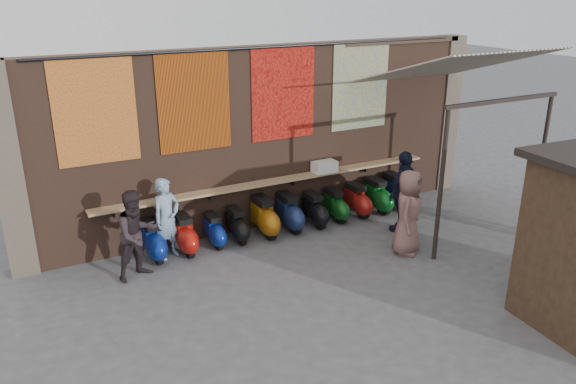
{
  "coord_description": "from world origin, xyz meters",
  "views": [
    {
      "loc": [
        -5.25,
        -8.16,
        5.17
      ],
      "look_at": [
        -0.27,
        1.2,
        1.26
      ],
      "focal_mm": 35.0,
      "sensor_mm": 36.0,
      "label": 1
    }
  ],
  "objects_px": {
    "scooter_stool_5": "(289,213)",
    "shopper_grey": "(554,206)",
    "diner_right": "(137,235)",
    "scooter_stool_2": "(214,231)",
    "diner_left": "(167,219)",
    "shopper_navy": "(404,192)",
    "shelf_box": "(324,167)",
    "scooter_stool_10": "(396,191)",
    "shopper_tan": "(408,212)",
    "scooter_stool_8": "(357,200)",
    "scooter_stool_0": "(154,241)",
    "scooter_stool_7": "(335,205)",
    "scooter_stool_3": "(237,225)",
    "scooter_stool_9": "(377,196)",
    "scooter_stool_4": "(264,217)",
    "scooter_stool_6": "(314,210)",
    "scooter_stool_1": "(184,235)"
  },
  "relations": [
    {
      "from": "scooter_stool_1",
      "to": "shopper_grey",
      "type": "distance_m",
      "value": 7.78
    },
    {
      "from": "scooter_stool_5",
      "to": "diner_left",
      "type": "relative_size",
      "value": 0.51
    },
    {
      "from": "scooter_stool_2",
      "to": "scooter_stool_6",
      "type": "height_order",
      "value": "scooter_stool_6"
    },
    {
      "from": "scooter_stool_2",
      "to": "diner_left",
      "type": "height_order",
      "value": "diner_left"
    },
    {
      "from": "shopper_grey",
      "to": "shopper_navy",
      "type": "bearing_deg",
      "value": -27.55
    },
    {
      "from": "scooter_stool_10",
      "to": "diner_right",
      "type": "distance_m",
      "value": 6.49
    },
    {
      "from": "scooter_stool_8",
      "to": "shopper_navy",
      "type": "relative_size",
      "value": 0.43
    },
    {
      "from": "scooter_stool_6",
      "to": "shopper_navy",
      "type": "relative_size",
      "value": 0.42
    },
    {
      "from": "scooter_stool_10",
      "to": "shopper_navy",
      "type": "bearing_deg",
      "value": -122.49
    },
    {
      "from": "shelf_box",
      "to": "scooter_stool_2",
      "type": "xyz_separation_m",
      "value": [
        -2.84,
        -0.25,
        -0.92
      ]
    },
    {
      "from": "scooter_stool_3",
      "to": "shopper_grey",
      "type": "xyz_separation_m",
      "value": [
        5.96,
        -3.13,
        0.43
      ]
    },
    {
      "from": "diner_left",
      "to": "scooter_stool_0",
      "type": "bearing_deg",
      "value": 150.1
    },
    {
      "from": "shelf_box",
      "to": "shopper_grey",
      "type": "bearing_deg",
      "value": -42.93
    },
    {
      "from": "scooter_stool_5",
      "to": "shopper_grey",
      "type": "xyz_separation_m",
      "value": [
        4.69,
        -3.12,
        0.38
      ]
    },
    {
      "from": "scooter_stool_0",
      "to": "scooter_stool_7",
      "type": "relative_size",
      "value": 1.08
    },
    {
      "from": "diner_right",
      "to": "scooter_stool_1",
      "type": "bearing_deg",
      "value": 9.51
    },
    {
      "from": "diner_left",
      "to": "diner_right",
      "type": "bearing_deg",
      "value": -165.51
    },
    {
      "from": "scooter_stool_1",
      "to": "scooter_stool_4",
      "type": "bearing_deg",
      "value": 0.26
    },
    {
      "from": "scooter_stool_9",
      "to": "scooter_stool_5",
      "type": "bearing_deg",
      "value": 178.99
    },
    {
      "from": "scooter_stool_5",
      "to": "scooter_stool_1",
      "type": "bearing_deg",
      "value": -179.78
    },
    {
      "from": "diner_left",
      "to": "diner_right",
      "type": "distance_m",
      "value": 0.91
    },
    {
      "from": "diner_right",
      "to": "scooter_stool_5",
      "type": "bearing_deg",
      "value": -9.35
    },
    {
      "from": "scooter_stool_7",
      "to": "scooter_stool_8",
      "type": "distance_m",
      "value": 0.61
    },
    {
      "from": "scooter_stool_6",
      "to": "shopper_grey",
      "type": "height_order",
      "value": "shopper_grey"
    },
    {
      "from": "diner_left",
      "to": "scooter_stool_8",
      "type": "bearing_deg",
      "value": -22.3
    },
    {
      "from": "scooter_stool_5",
      "to": "shopper_tan",
      "type": "distance_m",
      "value": 2.69
    },
    {
      "from": "scooter_stool_10",
      "to": "shopper_tan",
      "type": "height_order",
      "value": "shopper_tan"
    },
    {
      "from": "scooter_stool_6",
      "to": "diner_right",
      "type": "relative_size",
      "value": 0.45
    },
    {
      "from": "shelf_box",
      "to": "diner_left",
      "type": "height_order",
      "value": "diner_left"
    },
    {
      "from": "scooter_stool_1",
      "to": "scooter_stool_8",
      "type": "distance_m",
      "value": 4.24
    },
    {
      "from": "scooter_stool_1",
      "to": "scooter_stool_0",
      "type": "bearing_deg",
      "value": 179.4
    },
    {
      "from": "diner_left",
      "to": "shopper_navy",
      "type": "bearing_deg",
      "value": -35.79
    },
    {
      "from": "shopper_grey",
      "to": "shopper_tan",
      "type": "height_order",
      "value": "shopper_tan"
    },
    {
      "from": "scooter_stool_7",
      "to": "shelf_box",
      "type": "bearing_deg",
      "value": 118.43
    },
    {
      "from": "scooter_stool_9",
      "to": "scooter_stool_10",
      "type": "xyz_separation_m",
      "value": [
        0.57,
        -0.0,
        0.01
      ]
    },
    {
      "from": "scooter_stool_4",
      "to": "scooter_stool_9",
      "type": "xyz_separation_m",
      "value": [
        3.0,
        -0.04,
        -0.02
      ]
    },
    {
      "from": "shelf_box",
      "to": "scooter_stool_10",
      "type": "bearing_deg",
      "value": -9.06
    },
    {
      "from": "scooter_stool_4",
      "to": "shopper_navy",
      "type": "distance_m",
      "value": 3.12
    },
    {
      "from": "scooter_stool_3",
      "to": "scooter_stool_9",
      "type": "bearing_deg",
      "value": -0.78
    },
    {
      "from": "shelf_box",
      "to": "diner_right",
      "type": "bearing_deg",
      "value": -169.49
    },
    {
      "from": "scooter_stool_2",
      "to": "scooter_stool_4",
      "type": "distance_m",
      "value": 1.16
    },
    {
      "from": "scooter_stool_0",
      "to": "scooter_stool_3",
      "type": "distance_m",
      "value": 1.8
    },
    {
      "from": "scooter_stool_0",
      "to": "scooter_stool_6",
      "type": "xyz_separation_m",
      "value": [
        3.68,
        -0.05,
        -0.02
      ]
    },
    {
      "from": "scooter_stool_10",
      "to": "diner_left",
      "type": "relative_size",
      "value": 0.53
    },
    {
      "from": "scooter_stool_8",
      "to": "shopper_tan",
      "type": "distance_m",
      "value": 2.17
    },
    {
      "from": "scooter_stool_2",
      "to": "scooter_stool_8",
      "type": "distance_m",
      "value": 3.6
    },
    {
      "from": "scooter_stool_9",
      "to": "scooter_stool_7",
      "type": "bearing_deg",
      "value": 178.5
    },
    {
      "from": "scooter_stool_0",
      "to": "scooter_stool_2",
      "type": "bearing_deg",
      "value": 0.53
    },
    {
      "from": "scooter_stool_4",
      "to": "scooter_stool_9",
      "type": "distance_m",
      "value": 3.0
    },
    {
      "from": "scooter_stool_0",
      "to": "shelf_box",
      "type": "bearing_deg",
      "value": 3.63
    }
  ]
}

